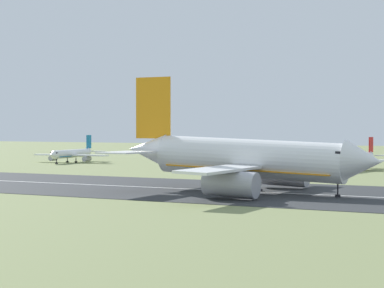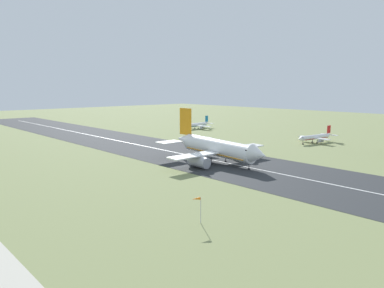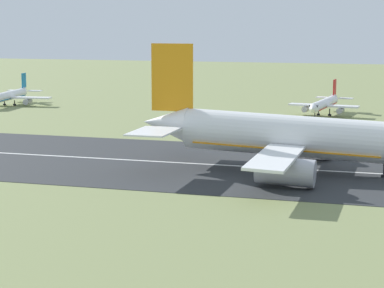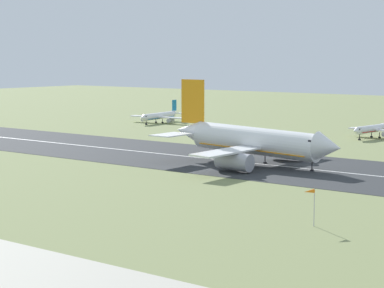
{
  "view_description": "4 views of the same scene",
  "coord_description": "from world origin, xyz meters",
  "views": [
    {
      "loc": [
        63.58,
        1.91,
        11.02
      ],
      "look_at": [
        16.8,
        91.92,
        8.59
      ],
      "focal_mm": 70.0,
      "sensor_mm": 36.0,
      "label": 1
    },
    {
      "loc": [
        110.28,
        16.35,
        28.16
      ],
      "look_at": [
        19.69,
        98.02,
        9.34
      ],
      "focal_mm": 35.0,
      "sensor_mm": 36.0,
      "label": 2
    },
    {
      "loc": [
        33.65,
        1.83,
        23.01
      ],
      "look_at": [
        7.63,
        90.63,
        7.81
      ],
      "focal_mm": 70.0,
      "sensor_mm": 36.0,
      "label": 3
    },
    {
      "loc": [
        108.46,
        -30.58,
        25.37
      ],
      "look_at": [
        17.36,
        88.22,
        7.63
      ],
      "focal_mm": 70.0,
      "sensor_mm": 36.0,
      "label": 4
    }
  ],
  "objects": [
    {
      "name": "airplane_parked_east",
      "position": [
        13.41,
        187.23,
        2.87
      ],
      "size": [
        17.44,
        25.75,
        8.15
      ],
      "color": "white",
      "rests_on": "ground_plane"
    },
    {
      "name": "airplane_landing",
      "position": [
        15.34,
        114.65,
        5.49
      ],
      "size": [
        45.07,
        45.79,
        19.58
      ],
      "color": "white",
      "rests_on": "ground_plane"
    },
    {
      "name": "runway_strip",
      "position": [
        0.0,
        117.08,
        0.03
      ],
      "size": [
        484.77,
        42.22,
        0.06
      ],
      "primitive_type": "cube",
      "color": "#2B2D30",
      "rests_on": "ground_plane"
    },
    {
      "name": "windsock_pole",
      "position": [
        55.9,
        66.63,
        5.01
      ],
      "size": [
        1.25,
        2.03,
        5.67
      ],
      "color": "#B7B7BC",
      "rests_on": "ground_plane"
    },
    {
      "name": "runway_centreline",
      "position": [
        0.0,
        117.08,
        0.07
      ],
      "size": [
        436.29,
        0.7,
        0.01
      ],
      "primitive_type": "cube",
      "color": "silver",
      "rests_on": "runway_strip"
    },
    {
      "name": "ground_plane",
      "position": [
        0.0,
        58.54,
        0.0
      ],
      "size": [
        724.77,
        724.77,
        0.0
      ],
      "primitive_type": "plane",
      "color": "#7A8451"
    },
    {
      "name": "airplane_parked_west",
      "position": [
        -73.01,
        185.81,
        2.61
      ],
      "size": [
        24.42,
        24.91,
        8.21
      ],
      "color": "white",
      "rests_on": "ground_plane"
    }
  ]
}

